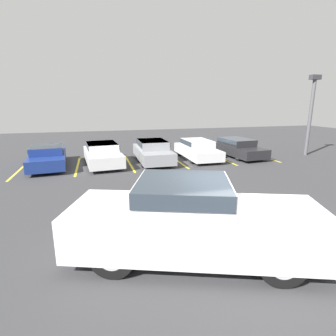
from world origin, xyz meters
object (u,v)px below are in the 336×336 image
(parked_sedan_a, at_px, (48,156))
(parked_sedan_d, at_px, (197,149))
(wheel_stop_curb, at_px, (201,149))
(parked_sedan_c, at_px, (153,150))
(parked_sedan_e, at_px, (237,147))
(parked_sedan_b, at_px, (102,153))
(pickup_truck, at_px, (196,220))
(light_post, at_px, (311,109))

(parked_sedan_a, height_order, parked_sedan_d, parked_sedan_d)
(parked_sedan_a, relative_size, wheel_stop_curb, 2.69)
(parked_sedan_a, xyz_separation_m, parked_sedan_d, (8.92, -0.09, 0.00))
(parked_sedan_d, relative_size, wheel_stop_curb, 2.55)
(parked_sedan_c, height_order, parked_sedan_d, parked_sedan_c)
(parked_sedan_a, xyz_separation_m, parked_sedan_e, (11.81, -0.02, -0.01))
(parked_sedan_b, bearing_deg, pickup_truck, 4.46)
(parked_sedan_a, distance_m, parked_sedan_b, 2.98)
(parked_sedan_a, relative_size, parked_sedan_c, 1.04)
(pickup_truck, xyz_separation_m, parked_sedan_b, (-1.77, 10.33, -0.26))
(light_post, bearing_deg, parked_sedan_e, 168.64)
(pickup_truck, height_order, wheel_stop_curb, pickup_truck)
(parked_sedan_a, distance_m, parked_sedan_d, 8.92)
(pickup_truck, bearing_deg, light_post, 58.86)
(light_post, distance_m, wheel_stop_curb, 7.87)
(pickup_truck, height_order, parked_sedan_d, pickup_truck)
(parked_sedan_e, bearing_deg, parked_sedan_a, -94.82)
(parked_sedan_a, relative_size, parked_sedan_d, 1.05)
(pickup_truck, xyz_separation_m, light_post, (11.89, 9.58, 2.16))
(parked_sedan_c, bearing_deg, wheel_stop_curb, 124.59)
(parked_sedan_c, distance_m, light_post, 10.96)
(pickup_truck, bearing_deg, parked_sedan_d, 88.23)
(pickup_truck, bearing_deg, parked_sedan_e, 76.16)
(parked_sedan_d, bearing_deg, parked_sedan_c, -87.41)
(parked_sedan_a, bearing_deg, parked_sedan_e, 84.85)
(pickup_truck, bearing_deg, parked_sedan_a, 134.17)
(pickup_truck, xyz_separation_m, parked_sedan_d, (4.19, 10.47, -0.29))
(parked_sedan_c, distance_m, parked_sedan_d, 2.96)
(light_post, bearing_deg, parked_sedan_d, 173.36)
(parked_sedan_e, xyz_separation_m, wheel_stop_curb, (-1.38, 2.82, -0.56))
(parked_sedan_a, xyz_separation_m, parked_sedan_c, (5.96, -0.22, 0.05))
(pickup_truck, height_order, parked_sedan_a, pickup_truck)
(pickup_truck, relative_size, parked_sedan_b, 1.33)
(parked_sedan_c, xyz_separation_m, parked_sedan_e, (5.85, 0.20, -0.06))
(parked_sedan_c, bearing_deg, parked_sedan_d, 92.97)
(wheel_stop_curb, bearing_deg, light_post, -31.46)
(pickup_truck, bearing_deg, wheel_stop_curb, 86.95)
(parked_sedan_e, height_order, light_post, light_post)
(parked_sedan_c, relative_size, parked_sedan_e, 0.94)
(parked_sedan_a, bearing_deg, parked_sedan_d, 84.36)
(parked_sedan_e, relative_size, light_post, 0.90)
(parked_sedan_a, distance_m, parked_sedan_e, 11.81)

